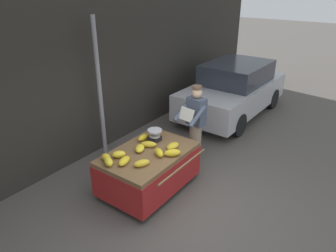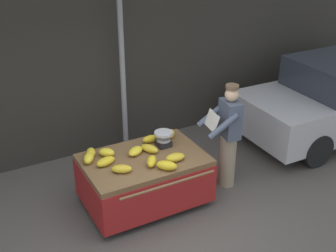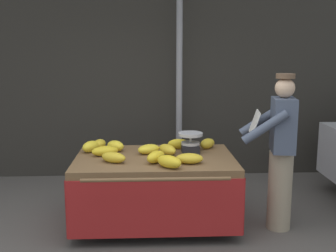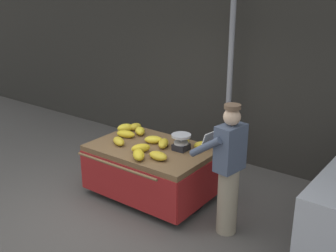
{
  "view_description": "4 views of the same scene",
  "coord_description": "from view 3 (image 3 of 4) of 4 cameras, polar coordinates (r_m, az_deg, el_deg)",
  "views": [
    {
      "loc": [
        -3.68,
        -2.26,
        3.61
      ],
      "look_at": [
        0.65,
        0.88,
        1.12
      ],
      "focal_mm": 33.51,
      "sensor_mm": 36.0,
      "label": 1
    },
    {
      "loc": [
        -2.21,
        -4.11,
        4.06
      ],
      "look_at": [
        0.57,
        1.03,
        1.15
      ],
      "focal_mm": 47.62,
      "sensor_mm": 36.0,
      "label": 2
    },
    {
      "loc": [
        0.06,
        -3.55,
        1.97
      ],
      "look_at": [
        0.27,
        0.99,
        1.13
      ],
      "focal_mm": 44.62,
      "sensor_mm": 36.0,
      "label": 3
    },
    {
      "loc": [
        3.65,
        -3.4,
        3.09
      ],
      "look_at": [
        0.38,
        1.01,
        1.15
      ],
      "focal_mm": 44.35,
      "sensor_mm": 36.0,
      "label": 4
    }
  ],
  "objects": [
    {
      "name": "vendor_person",
      "position": [
        4.68,
        15.08,
        -3.41
      ],
      "size": [
        0.63,
        0.58,
        1.71
      ],
      "color": "gray",
      "rests_on": "ground"
    },
    {
      "name": "banana_bunch_0",
      "position": [
        4.43,
        -7.45,
        -4.27
      ],
      "size": [
        0.32,
        0.26,
        0.11
      ],
      "primitive_type": "ellipsoid",
      "rotation": [
        0.0,
        0.0,
        1.07
      ],
      "color": "gold",
      "rests_on": "banana_cart"
    },
    {
      "name": "banana_bunch_3",
      "position": [
        4.36,
        2.93,
        -4.45
      ],
      "size": [
        0.3,
        0.19,
        0.11
      ],
      "primitive_type": "ellipsoid",
      "rotation": [
        0.0,
        0.0,
        1.49
      ],
      "color": "gold",
      "rests_on": "banana_cart"
    },
    {
      "name": "weighing_scale",
      "position": [
        4.8,
        3.08,
        -2.29
      ],
      "size": [
        0.28,
        0.28,
        0.24
      ],
      "color": "black",
      "rests_on": "banana_cart"
    },
    {
      "name": "banana_bunch_11",
      "position": [
        4.2,
        0.17,
        -4.89
      ],
      "size": [
        0.32,
        0.32,
        0.13
      ],
      "primitive_type": "ellipsoid",
      "rotation": [
        0.0,
        0.0,
        0.79
      ],
      "color": "gold",
      "rests_on": "banana_cart"
    },
    {
      "name": "back_wall",
      "position": [
        6.51,
        -3.24,
        10.61
      ],
      "size": [
        16.0,
        0.24,
        3.97
      ],
      "primitive_type": "cube",
      "color": "#2D2B26",
      "rests_on": "ground"
    },
    {
      "name": "street_pole",
      "position": [
        6.11,
        1.54,
        6.24
      ],
      "size": [
        0.09,
        0.09,
        3.03
      ],
      "primitive_type": "cylinder",
      "color": "gray",
      "rests_on": "ground"
    },
    {
      "name": "banana_bunch_5",
      "position": [
        4.72,
        -8.62,
        -3.39
      ],
      "size": [
        0.33,
        0.23,
        0.11
      ],
      "primitive_type": "ellipsoid",
      "rotation": [
        0.0,
        0.0,
        1.85
      ],
      "color": "gold",
      "rests_on": "banana_cart"
    },
    {
      "name": "banana_bunch_4",
      "position": [
        4.99,
        1.47,
        -2.46
      ],
      "size": [
        0.27,
        0.13,
        0.12
      ],
      "primitive_type": "ellipsoid",
      "rotation": [
        0.0,
        0.0,
        1.51
      ],
      "color": "gold",
      "rests_on": "banana_cart"
    },
    {
      "name": "banana_bunch_7",
      "position": [
        4.39,
        -1.67,
        -4.23
      ],
      "size": [
        0.26,
        0.3,
        0.12
      ],
      "primitive_type": "ellipsoid",
      "rotation": [
        0.0,
        0.0,
        2.54
      ],
      "color": "gold",
      "rests_on": "banana_cart"
    },
    {
      "name": "banana_cart",
      "position": [
        4.7,
        -1.8,
        -6.65
      ],
      "size": [
        1.78,
        1.37,
        0.79
      ],
      "color": "brown",
      "rests_on": "ground"
    },
    {
      "name": "banana_bunch_8",
      "position": [
        4.92,
        -10.5,
        -2.77
      ],
      "size": [
        0.25,
        0.29,
        0.13
      ],
      "primitive_type": "ellipsoid",
      "rotation": [
        0.0,
        0.0,
        2.62
      ],
      "color": "yellow",
      "rests_on": "banana_cart"
    },
    {
      "name": "banana_bunch_10",
      "position": [
        4.76,
        -2.65,
        -3.17
      ],
      "size": [
        0.31,
        0.28,
        0.11
      ],
      "primitive_type": "ellipsoid",
      "rotation": [
        0.0,
        0.0,
        2.12
      ],
      "color": "yellow",
      "rests_on": "banana_cart"
    },
    {
      "name": "banana_bunch_1",
      "position": [
        5.03,
        5.41,
        -2.4
      ],
      "size": [
        0.25,
        0.26,
        0.12
      ],
      "primitive_type": "ellipsoid",
      "rotation": [
        0.0,
        0.0,
        2.42
      ],
      "color": "gold",
      "rests_on": "banana_cart"
    },
    {
      "name": "banana_bunch_2",
      "position": [
        5.05,
        -9.34,
        -2.46
      ],
      "size": [
        0.19,
        0.24,
        0.12
      ],
      "primitive_type": "ellipsoid",
      "rotation": [
        0.0,
        0.0,
        2.83
      ],
      "color": "gold",
      "rests_on": "banana_cart"
    },
    {
      "name": "banana_bunch_6",
      "position": [
        4.73,
        -0.08,
        -3.22
      ],
      "size": [
        0.26,
        0.33,
        0.11
      ],
      "primitive_type": "ellipsoid",
      "rotation": [
        0.0,
        0.0,
        0.47
      ],
      "color": "gold",
      "rests_on": "banana_cart"
    },
    {
      "name": "banana_bunch_9",
      "position": [
        4.92,
        -7.19,
        -2.71
      ],
      "size": [
        0.27,
        0.27,
        0.12
      ],
      "primitive_type": "ellipsoid",
      "rotation": [
        0.0,
        0.0,
        0.82
      ],
      "color": "yellow",
      "rests_on": "banana_cart"
    }
  ]
}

